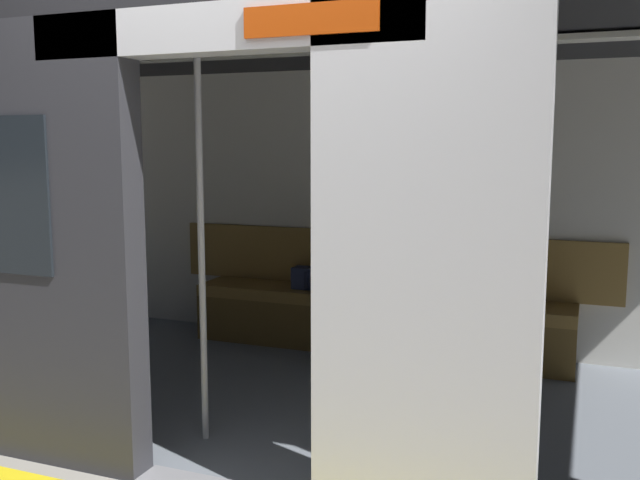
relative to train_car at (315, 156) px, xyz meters
name	(u,v)px	position (x,y,z in m)	size (l,w,h in m)	color
train_car	(315,156)	(0.00, 0.00, 0.00)	(6.40, 2.84, 2.29)	silver
bench_seat	(374,308)	(-0.05, -1.09, -1.17)	(2.91, 0.44, 0.45)	olive
person_seated	(357,266)	(0.07, -1.04, -0.85)	(0.55, 0.69, 1.18)	#D8CC4C
handbag	(309,278)	(0.49, -1.12, -0.98)	(0.26, 0.15, 0.17)	#262D4C
book	(408,295)	(-0.31, -1.12, -1.05)	(0.15, 0.22, 0.03)	silver
grab_pole_door	(201,243)	(0.34, 0.76, -0.44)	(0.04, 0.04, 2.15)	silver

